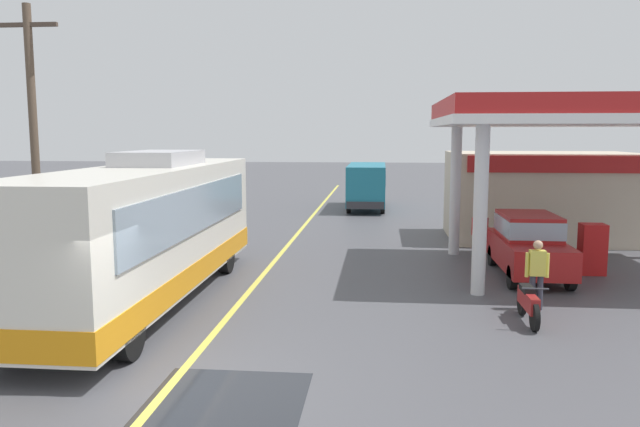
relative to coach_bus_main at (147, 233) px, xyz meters
name	(u,v)px	position (x,y,z in m)	size (l,w,h in m)	color
ground	(309,219)	(2.25, 15.02, -1.72)	(120.00, 120.00, 0.00)	#4C4C51
lane_divider_stripe	(295,236)	(2.25, 10.02, -1.72)	(0.16, 50.00, 0.01)	#D8CC4C
coach_bus_main	(147,233)	(0.00, 0.00, 0.00)	(2.60, 11.04, 3.69)	silver
gas_station_roadside	(556,176)	(11.90, 8.41, 0.91)	(9.10, 11.95, 5.10)	#B21E1E
car_at_pump	(528,242)	(9.95, 3.75, -0.71)	(1.70, 4.20, 1.82)	maroon
minibus_opposing_lane	(367,182)	(4.90, 19.59, -0.25)	(2.04, 6.13, 2.44)	teal
motorcycle_parked_forecourt	(528,303)	(8.92, -0.83, -1.28)	(0.55, 1.80, 0.92)	black
pedestrian_near_pump	(480,230)	(8.97, 6.30, -0.79)	(0.55, 0.22, 1.66)	#33333F
pedestrian_by_shop	(537,271)	(9.34, 0.22, -0.79)	(0.55, 0.22, 1.66)	#33333F
utility_pole_roadside	(34,134)	(-4.57, 3.08, 2.39)	(1.80, 0.24, 7.85)	brown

